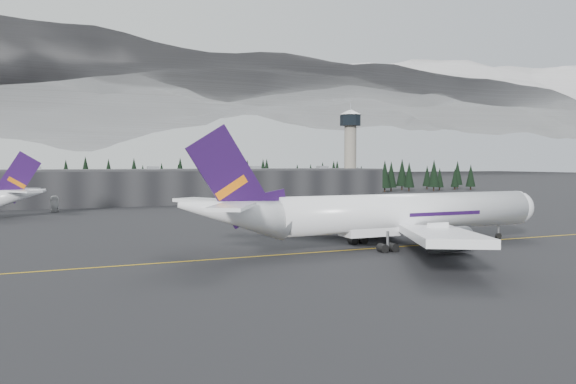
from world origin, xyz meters
name	(u,v)px	position (x,y,z in m)	size (l,w,h in m)	color
ground	(333,249)	(0.00, 0.00, 0.00)	(1400.00, 1400.00, 0.00)	black
taxiline	(338,251)	(0.00, -2.00, 0.01)	(400.00, 0.40, 0.02)	gold
terminal	(180,186)	(0.00, 125.00, 6.30)	(160.00, 30.00, 12.60)	black
control_tower	(350,143)	(75.00, 128.00, 23.41)	(10.00, 10.00, 37.70)	gray
treeline	(162,180)	(0.00, 162.00, 7.50)	(360.00, 20.00, 15.00)	black
mountain_ridge	(78,171)	(0.00, 1000.00, 0.00)	(4400.00, 900.00, 420.00)	white
jet_main	(379,214)	(8.57, -1.32, 5.93)	(71.51, 66.06, 21.04)	white
gse_vehicle_a	(55,210)	(-44.12, 98.00, 0.70)	(2.33, 5.04, 1.40)	silver
gse_vehicle_b	(259,203)	(22.56, 99.94, 0.68)	(1.60, 3.99, 1.36)	#B8B8BB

